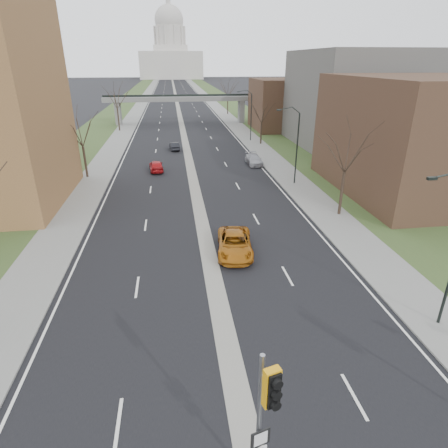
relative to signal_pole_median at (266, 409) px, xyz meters
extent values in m
cube|color=black|center=(-0.05, 151.40, -4.05)|extent=(20.00, 600.00, 0.01)
cube|color=gray|center=(-0.05, 151.40, -4.06)|extent=(1.20, 600.00, 0.02)
cube|color=gray|center=(11.95, 151.40, -4.00)|extent=(4.00, 600.00, 0.12)
cube|color=gray|center=(-12.05, 151.40, -4.00)|extent=(4.00, 600.00, 0.12)
cube|color=#304720|center=(17.95, 151.40, -4.01)|extent=(8.00, 600.00, 0.10)
cube|color=#304720|center=(-18.05, 151.40, -4.01)|extent=(8.00, 600.00, 0.10)
cube|color=#4B3123|center=(23.95, 29.40, 1.94)|extent=(16.00, 20.00, 12.00)
cube|color=#5E5B56|center=(27.95, 53.40, 3.44)|extent=(18.00, 22.00, 15.00)
cube|color=#4B3123|center=(21.95, 71.40, 0.94)|extent=(14.00, 14.00, 10.00)
cube|color=slate|center=(-14.05, 81.40, -1.56)|extent=(1.20, 2.50, 5.00)
cube|color=slate|center=(13.95, 81.40, -1.56)|extent=(1.20, 2.50, 5.00)
cube|color=slate|center=(-0.05, 81.40, 1.44)|extent=(34.00, 3.00, 1.00)
cube|color=black|center=(-0.05, 81.40, 2.14)|extent=(34.00, 0.15, 0.50)
cube|color=beige|center=(-0.05, 321.40, 5.94)|extent=(48.00, 42.00, 20.00)
cube|color=beige|center=(-0.05, 321.40, 17.94)|extent=(26.00, 26.00, 5.00)
cylinder|color=beige|center=(-0.05, 321.40, 26.94)|extent=(22.00, 22.00, 14.00)
sphere|color=beige|center=(-0.05, 321.40, 37.94)|extent=(22.00, 22.00, 22.00)
cylinder|color=beige|center=(-0.05, 321.40, 49.44)|extent=(3.60, 3.60, 4.50)
cube|color=black|center=(9.45, 7.40, 4.41)|extent=(0.45, 0.18, 0.14)
cylinder|color=black|center=(11.75, 33.40, 0.06)|extent=(0.16, 0.16, 8.00)
cube|color=black|center=(9.45, 33.40, 4.41)|extent=(0.45, 0.18, 0.14)
cylinder|color=black|center=(11.75, 59.40, 0.06)|extent=(0.16, 0.16, 8.00)
cube|color=black|center=(9.45, 59.40, 4.41)|extent=(0.45, 0.18, 0.14)
cylinder|color=#382B21|center=(-13.05, 39.40, -2.06)|extent=(0.28, 0.28, 3.75)
cylinder|color=#382B21|center=(-13.05, 73.40, -1.81)|extent=(0.28, 0.28, 4.25)
cylinder|color=#382B21|center=(12.95, 23.40, -1.94)|extent=(0.28, 0.28, 4.00)
cylinder|color=#382B21|center=(12.95, 56.40, -2.19)|extent=(0.28, 0.28, 3.50)
cylinder|color=#382B21|center=(12.95, 96.40, -1.81)|extent=(0.28, 0.28, 4.25)
cylinder|color=gray|center=(-0.09, 0.32, -1.15)|extent=(0.16, 0.16, 5.82)
cube|color=orange|center=(0.06, -0.22, 1.09)|extent=(0.57, 0.56, 1.29)
cube|color=black|center=(-0.09, 0.32, -1.48)|extent=(0.66, 0.22, 0.67)
cube|color=silver|center=(-0.09, 0.32, -2.10)|extent=(0.50, 0.18, 0.34)
imported|color=#A91316|center=(-4.59, 41.27, -3.34)|extent=(2.08, 4.34, 1.43)
imported|color=black|center=(-2.05, 53.74, -3.43)|extent=(1.77, 3.95, 1.26)
imported|color=#A35B11|center=(1.95, 17.24, -3.29)|extent=(3.17, 5.77, 1.53)
imported|color=#9A9BA1|center=(8.88, 42.97, -3.38)|extent=(1.98, 4.72, 1.36)
camera|label=1|loc=(-2.27, -7.60, 9.35)|focal=30.00mm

